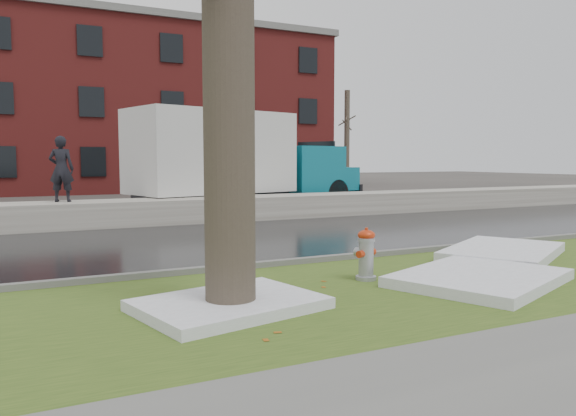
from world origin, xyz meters
name	(u,v)px	position (x,y,z in m)	size (l,w,h in m)	color
ground	(309,278)	(0.00, 0.00, 0.00)	(120.00, 120.00, 0.00)	#47423D
verge	(350,293)	(0.00, -1.25, 0.02)	(60.00, 4.50, 0.04)	#324A18
road	(217,241)	(0.00, 4.50, 0.01)	(60.00, 7.00, 0.03)	black
parking_lot	(141,211)	(0.00, 13.00, 0.01)	(60.00, 9.00, 0.03)	slate
curb	(282,264)	(0.00, 1.00, 0.07)	(60.00, 0.15, 0.14)	slate
snowbank	(171,211)	(0.00, 8.70, 0.38)	(60.00, 1.60, 0.75)	#B9B5A9
brick_building	(115,112)	(2.00, 30.00, 5.00)	(26.00, 12.00, 10.00)	maroon
bg_tree_right	(347,138)	(16.00, 24.00, 3.33)	(1.40, 1.62, 6.50)	brown
fire_hydrant	(366,252)	(0.65, -0.69, 0.48)	(0.41, 0.39, 0.83)	#94969B
box_truck	(238,160)	(3.13, 11.05, 1.90)	(10.86, 4.71, 3.60)	black
worker	(61,169)	(-3.02, 8.88, 1.67)	(0.67, 0.44, 1.84)	black
snow_patch_near	(480,278)	(2.10, -1.67, 0.12)	(2.60, 2.00, 0.16)	white
snow_patch_far	(229,304)	(-1.91, -1.39, 0.11)	(2.20, 1.60, 0.14)	white
snow_patch_side	(503,252)	(4.31, -0.10, 0.13)	(2.80, 1.80, 0.18)	white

